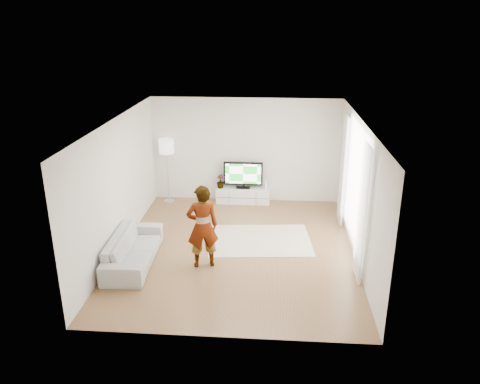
# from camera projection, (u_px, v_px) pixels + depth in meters

# --- Properties ---
(floor) EXTENTS (6.00, 6.00, 0.00)m
(floor) POSITION_uv_depth(u_px,v_px,m) (236.00, 249.00, 10.15)
(floor) COLOR olive
(floor) RESTS_ON ground
(ceiling) EXTENTS (6.00, 6.00, 0.00)m
(ceiling) POSITION_uv_depth(u_px,v_px,m) (236.00, 122.00, 9.18)
(ceiling) COLOR white
(ceiling) RESTS_ON wall_back
(wall_left) EXTENTS (0.02, 6.00, 2.80)m
(wall_left) POSITION_uv_depth(u_px,v_px,m) (118.00, 186.00, 9.84)
(wall_left) COLOR silver
(wall_left) RESTS_ON floor
(wall_right) EXTENTS (0.02, 6.00, 2.80)m
(wall_right) POSITION_uv_depth(u_px,v_px,m) (359.00, 192.00, 9.49)
(wall_right) COLOR silver
(wall_right) RESTS_ON floor
(wall_back) EXTENTS (5.00, 0.02, 2.80)m
(wall_back) POSITION_uv_depth(u_px,v_px,m) (246.00, 150.00, 12.47)
(wall_back) COLOR silver
(wall_back) RESTS_ON floor
(wall_front) EXTENTS (5.00, 0.02, 2.80)m
(wall_front) POSITION_uv_depth(u_px,v_px,m) (219.00, 258.00, 6.86)
(wall_front) COLOR silver
(wall_front) RESTS_ON floor
(window) EXTENTS (0.01, 2.60, 2.50)m
(window) POSITION_uv_depth(u_px,v_px,m) (356.00, 185.00, 9.75)
(window) COLOR white
(window) RESTS_ON wall_right
(curtain_near) EXTENTS (0.04, 0.70, 2.60)m
(curtain_near) POSITION_uv_depth(u_px,v_px,m) (362.00, 213.00, 8.58)
(curtain_near) COLOR white
(curtain_near) RESTS_ON floor
(curtain_far) EXTENTS (0.04, 0.70, 2.60)m
(curtain_far) POSITION_uv_depth(u_px,v_px,m) (343.00, 170.00, 11.01)
(curtain_far) COLOR white
(curtain_far) RESTS_ON floor
(media_console) EXTENTS (1.44, 0.41, 0.41)m
(media_console) POSITION_uv_depth(u_px,v_px,m) (243.00, 195.00, 12.67)
(media_console) COLOR white
(media_console) RESTS_ON floor
(television) EXTENTS (1.05, 0.21, 0.73)m
(television) POSITION_uv_depth(u_px,v_px,m) (243.00, 174.00, 12.49)
(television) COLOR black
(television) RESTS_ON media_console
(game_console) EXTENTS (0.06, 0.15, 0.20)m
(game_console) POSITION_uv_depth(u_px,v_px,m) (267.00, 185.00, 12.52)
(game_console) COLOR white
(game_console) RESTS_ON media_console
(potted_plant) EXTENTS (0.26, 0.26, 0.38)m
(potted_plant) POSITION_uv_depth(u_px,v_px,m) (220.00, 181.00, 12.58)
(potted_plant) COLOR #3F7238
(potted_plant) RESTS_ON media_console
(rug) EXTENTS (2.41, 1.83, 0.01)m
(rug) POSITION_uv_depth(u_px,v_px,m) (260.00, 240.00, 10.56)
(rug) COLOR beige
(rug) RESTS_ON floor
(player) EXTENTS (0.71, 0.56, 1.71)m
(player) POSITION_uv_depth(u_px,v_px,m) (202.00, 226.00, 9.18)
(player) COLOR #334772
(player) RESTS_ON rug
(sofa) EXTENTS (0.90, 2.13, 0.61)m
(sofa) POSITION_uv_depth(u_px,v_px,m) (133.00, 249.00, 9.50)
(sofa) COLOR #A8A9A4
(sofa) RESTS_ON floor
(floor_lamp) EXTENTS (0.39, 0.39, 1.75)m
(floor_lamp) POSITION_uv_depth(u_px,v_px,m) (166.00, 149.00, 12.31)
(floor_lamp) COLOR silver
(floor_lamp) RESTS_ON floor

